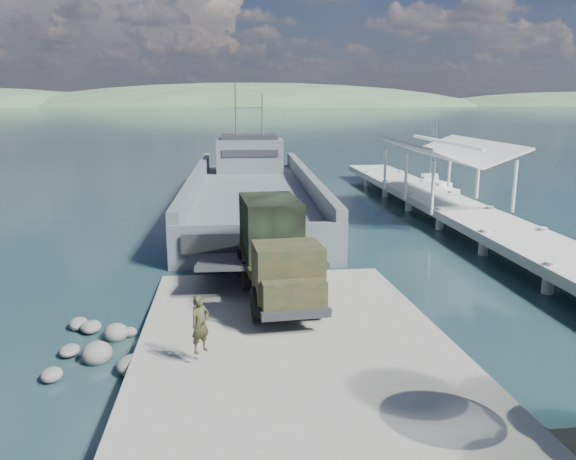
% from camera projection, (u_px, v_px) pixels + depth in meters
% --- Properties ---
extents(ground, '(1400.00, 1400.00, 0.00)m').
position_uv_depth(ground, '(293.00, 348.00, 18.59)').
color(ground, '#173738').
rests_on(ground, ground).
extents(boat_ramp, '(10.00, 18.00, 0.50)m').
position_uv_depth(boat_ramp, '(297.00, 354.00, 17.57)').
color(boat_ramp, gray).
rests_on(boat_ramp, ground).
extents(shoreline_rocks, '(3.20, 5.60, 0.90)m').
position_uv_depth(shoreline_rocks, '(103.00, 351.00, 18.36)').
color(shoreline_rocks, '#5F5F5C').
rests_on(shoreline_rocks, ground).
extents(distant_headlands, '(1000.00, 240.00, 48.00)m').
position_uv_depth(distant_headlands, '(271.00, 106.00, 565.53)').
color(distant_headlands, '#385B39').
rests_on(distant_headlands, ground).
extents(pier, '(6.40, 44.00, 6.10)m').
position_uv_depth(pier, '(448.00, 196.00, 37.87)').
color(pier, '#B0AFA5').
rests_on(pier, ground).
extents(landing_craft, '(9.72, 34.32, 10.11)m').
position_uv_depth(landing_craft, '(252.00, 200.00, 40.83)').
color(landing_craft, '#51595F').
rests_on(landing_craft, ground).
extents(military_truck, '(2.93, 7.84, 3.57)m').
position_uv_depth(military_truck, '(276.00, 249.00, 22.05)').
color(military_truck, black).
rests_on(military_truck, boat_ramp).
extents(soldier, '(0.74, 0.72, 1.71)m').
position_uv_depth(soldier, '(201.00, 337.00, 16.18)').
color(soldier, black).
rests_on(soldier, boat_ramp).
extents(sailboat_near, '(2.90, 5.51, 6.44)m').
position_uv_depth(sailboat_near, '(434.00, 190.00, 48.49)').
color(sailboat_near, silver).
rests_on(sailboat_near, ground).
extents(sailboat_far, '(3.06, 5.40, 6.32)m').
position_uv_depth(sailboat_far, '(430.00, 181.00, 53.54)').
color(sailboat_far, silver).
rests_on(sailboat_far, ground).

